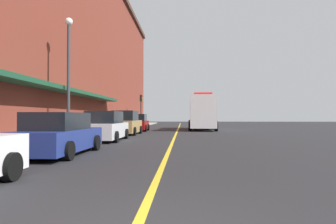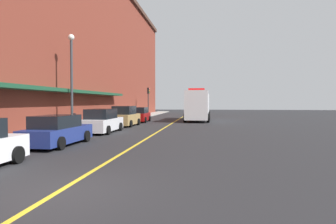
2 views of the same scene
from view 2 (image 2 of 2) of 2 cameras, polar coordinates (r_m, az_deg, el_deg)
ground_plane at (r=32.32m, az=0.94°, el=-2.07°), size 112.00×112.00×0.00m
sidewalk_left at (r=33.59m, az=-9.63°, el=-1.82°), size 2.40×70.00×0.15m
lane_center_stripe at (r=32.32m, az=0.94°, el=-2.07°), size 0.16×70.00×0.01m
brick_building_left at (r=35.90m, az=-21.07°, el=12.38°), size 12.61×64.00×17.67m
parked_car_1 at (r=16.51m, az=-20.35°, el=-3.44°), size 2.05×4.75×1.57m
parked_car_2 at (r=22.49m, az=-12.51°, el=-1.79°), size 2.11×4.84×1.74m
parked_car_3 at (r=28.18m, az=-8.25°, el=-0.90°), size 2.17×4.38×1.88m
parked_car_4 at (r=33.75m, az=-5.44°, el=-0.58°), size 2.05×4.40×1.67m
box_truck at (r=36.05m, az=5.76°, el=1.18°), size 2.97×9.25×3.75m
parking_meter_0 at (r=28.38m, az=-11.07°, el=-0.52°), size 0.14×0.18×1.33m
parking_meter_1 at (r=21.43m, az=-17.48°, el=-1.36°), size 0.14×0.18×1.33m
parking_meter_2 at (r=27.81m, az=-11.47°, el=-0.57°), size 0.14×0.18×1.33m
street_lamp_left at (r=22.58m, az=-17.96°, el=7.28°), size 0.44×0.44×6.94m
traffic_light_near at (r=45.75m, az=-3.80°, el=3.05°), size 0.38×0.36×4.30m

